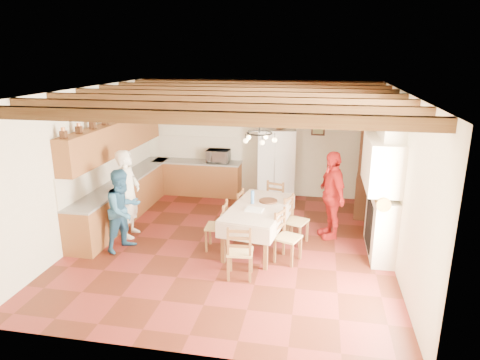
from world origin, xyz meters
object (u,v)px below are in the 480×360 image
(hutch, at_px, (369,168))
(chair_right_near, at_px, (288,237))
(chair_end_near, at_px, (240,251))
(chair_end_far, at_px, (272,205))
(chair_left_near, at_px, (217,226))
(person_woman_blue, at_px, (124,210))
(chair_left_far, at_px, (233,212))
(microwave, at_px, (218,156))
(person_woman_red, at_px, (332,195))
(refrigerator, at_px, (276,164))
(dining_table, at_px, (258,210))
(person_man, at_px, (129,194))
(chair_right_far, at_px, (296,220))

(hutch, relative_size, chair_right_near, 2.28)
(chair_end_near, distance_m, chair_end_far, 2.36)
(chair_left_near, relative_size, person_woman_blue, 0.60)
(hutch, bearing_deg, chair_right_near, -113.07)
(chair_left_far, bearing_deg, microwave, -154.78)
(chair_left_near, relative_size, person_woman_red, 0.53)
(microwave, bearing_deg, chair_end_near, -72.71)
(person_woman_red, bearing_deg, chair_end_near, -58.31)
(chair_left_far, bearing_deg, refrigerator, 170.17)
(hutch, height_order, chair_left_near, hutch)
(chair_end_far, bearing_deg, chair_right_near, -58.56)
(hutch, bearing_deg, microwave, 177.13)
(hutch, height_order, dining_table, hutch)
(chair_right_near, distance_m, person_man, 3.35)
(chair_right_far, relative_size, microwave, 1.64)
(chair_left_near, relative_size, chair_left_far, 1.00)
(hutch, bearing_deg, dining_table, -127.24)
(person_woman_red, bearing_deg, chair_end_far, -127.22)
(chair_left_far, bearing_deg, chair_left_near, -6.05)
(chair_left_far, distance_m, person_man, 2.15)
(refrigerator, distance_m, chair_left_near, 3.28)
(chair_end_near, xyz_separation_m, microwave, (-1.35, 4.16, 0.58))
(chair_right_near, relative_size, person_woman_blue, 0.60)
(person_man, relative_size, person_woman_blue, 1.14)
(chair_end_near, bearing_deg, person_woman_blue, -20.54)
(refrigerator, bearing_deg, microwave, 172.35)
(chair_end_far, relative_size, person_woman_blue, 0.60)
(chair_right_near, distance_m, person_woman_blue, 3.13)
(chair_end_near, relative_size, microwave, 1.64)
(hutch, bearing_deg, chair_left_far, -141.13)
(hutch, xyz_separation_m, dining_table, (-2.24, -2.30, -0.34))
(person_woman_red, distance_m, microwave, 3.60)
(chair_right_near, bearing_deg, chair_left_far, 71.30)
(chair_right_far, bearing_deg, microwave, 61.17)
(chair_right_near, relative_size, person_woman_red, 0.53)
(dining_table, xyz_separation_m, chair_left_far, (-0.61, 0.53, -0.27))
(refrigerator, relative_size, person_woman_red, 1.02)
(dining_table, distance_m, person_woman_red, 1.58)
(chair_left_near, height_order, person_man, person_man)
(person_woman_blue, xyz_separation_m, microwave, (1.01, 3.51, 0.27))
(chair_right_far, relative_size, person_woman_blue, 0.60)
(person_man, xyz_separation_m, person_woman_blue, (0.17, -0.61, -0.11))
(hutch, distance_m, person_man, 5.39)
(person_woman_blue, height_order, person_woman_red, person_woman_red)
(refrigerator, xyz_separation_m, person_man, (-2.70, -2.85, -0.01))
(dining_table, bearing_deg, chair_end_far, 82.75)
(chair_right_far, distance_m, person_man, 3.41)
(chair_left_near, bearing_deg, chair_left_far, 166.05)
(chair_end_near, relative_size, person_woman_red, 0.53)
(microwave, bearing_deg, dining_table, -63.96)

